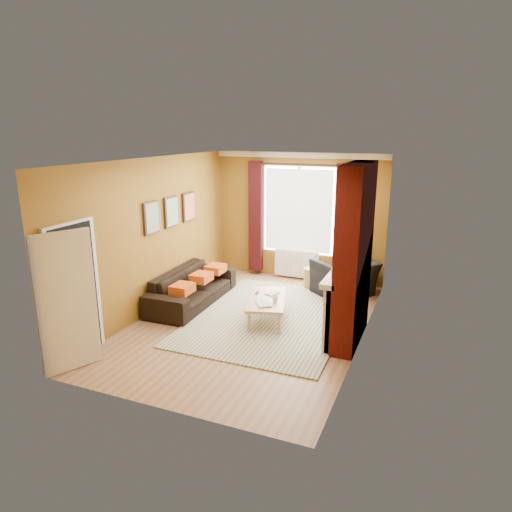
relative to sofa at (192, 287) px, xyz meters
The scene contains 12 objects.
ground 1.53m from the sofa, 17.87° to the right, with size 5.50×5.50×0.00m, color brown.
room_walls 2.31m from the sofa, ahead, with size 3.82×5.54×2.83m.
striped_rug 1.71m from the sofa, ahead, with size 2.64×3.63×0.02m.
sofa is the anchor object (origin of this frame).
armchair 3.07m from the sofa, 30.69° to the left, with size 1.11×0.97×0.72m, color black.
coffee_table 1.66m from the sofa, ahead, with size 0.96×1.38×0.42m.
wicker_stool 2.59m from the sofa, 42.54° to the left, with size 0.43×0.43×0.43m.
floor_lamp 3.61m from the sofa, 30.52° to the left, with size 0.28×0.28×1.77m.
book_a 1.73m from the sofa, 21.19° to the right, with size 0.23×0.30×0.03m, color #999999.
book_b 1.56m from the sofa, ahead, with size 0.19×0.26×0.02m, color #999999.
mug 1.89m from the sofa, 11.79° to the right, with size 0.11×0.11×0.10m, color #999999.
tv_remote 1.40m from the sofa, ahead, with size 0.07×0.16×0.02m.
Camera 1 is at (2.88, -6.78, 3.27)m, focal length 32.00 mm.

